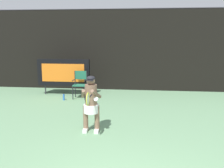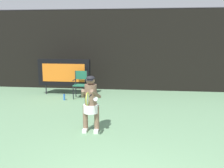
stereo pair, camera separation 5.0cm
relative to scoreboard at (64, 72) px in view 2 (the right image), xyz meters
The scene contains 6 objects.
backdrop_screen 3.38m from the scoreboard, 24.35° to the left, with size 18.00×0.12×3.66m.
scoreboard is the anchor object (origin of this frame).
umpire_chair 1.02m from the scoreboard, 31.61° to the right, with size 0.52×0.44×1.08m.
water_bottle 1.28m from the scoreboard, 74.37° to the right, with size 0.07×0.07×0.27m.
tennis_player 4.54m from the scoreboard, 64.31° to the right, with size 0.53×0.61×1.48m.
tennis_racket 5.14m from the scoreboard, 66.78° to the right, with size 0.03×0.60×0.31m.
Camera 2 is at (0.32, -3.30, 2.49)m, focal length 41.66 mm.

